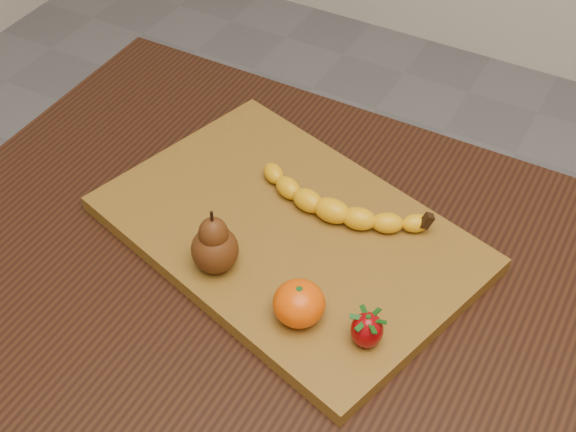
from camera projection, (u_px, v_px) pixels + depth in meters
The scene contains 6 objects.
table at pixel (304, 339), 1.01m from camera, with size 1.00×0.70×0.76m.
cutting_board at pixel (288, 233), 0.99m from camera, with size 0.45×0.30×0.02m, color brown.
banana at pixel (332, 211), 0.99m from camera, with size 0.20×0.05×0.03m, color #F1AE0B, non-canonical shape.
pear at pixel (214, 240), 0.91m from camera, with size 0.06×0.06×0.09m, color #4F270C, non-canonical shape.
mandarin at pixel (299, 303), 0.87m from camera, with size 0.06×0.06×0.05m, color #E04A02.
strawberry at pixel (367, 329), 0.85m from camera, with size 0.04×0.04×0.04m, color #850306, non-canonical shape.
Camera 1 is at (0.28, -0.54, 1.48)m, focal length 50.00 mm.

